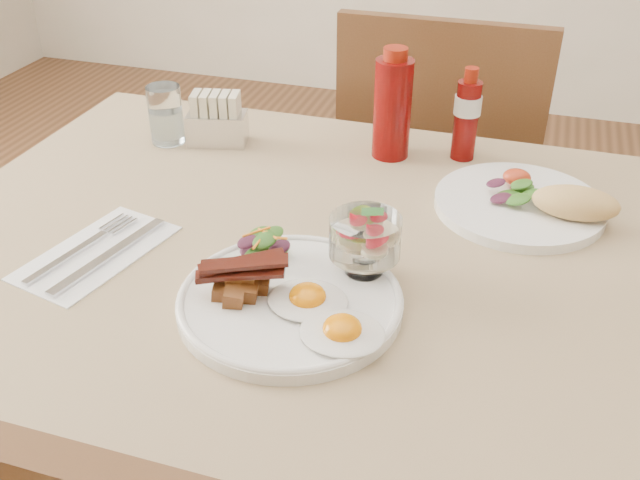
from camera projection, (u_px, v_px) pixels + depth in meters
The scene contains 13 objects.
table at pixel (370, 306), 1.03m from camera, with size 1.33×0.88×0.75m.
chair_far at pixel (438, 184), 1.64m from camera, with size 0.42×0.42×0.93m.
main_plate at pixel (290, 302), 0.88m from camera, with size 0.28×0.28×0.02m, color white.
fried_eggs at pixel (324, 314), 0.84m from camera, with size 0.16×0.14×0.03m.
bacon_potato_pile at pixel (240, 279), 0.87m from camera, with size 0.12×0.08×0.05m.
side_salad at pixel (265, 247), 0.94m from camera, with size 0.08×0.07×0.04m.
fruit_cup at pixel (365, 237), 0.90m from camera, with size 0.09×0.09×0.09m.
second_plate at pixel (532, 203), 1.07m from camera, with size 0.27×0.26×0.06m.
ketchup_bottle at pixel (393, 107), 1.20m from camera, with size 0.08×0.08×0.19m.
hot_sauce_bottle at pixel (467, 116), 1.20m from camera, with size 0.06×0.06×0.16m.
sugar_caddy at pixel (217, 122), 1.27m from camera, with size 0.11×0.08×0.09m.
water_glass at pixel (166, 118), 1.27m from camera, with size 0.06×0.06×0.10m.
napkin_cutlery at pixel (97, 252), 0.98m from camera, with size 0.17×0.24×0.01m.
Camera 1 is at (0.17, -0.80, 1.30)m, focal length 40.00 mm.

